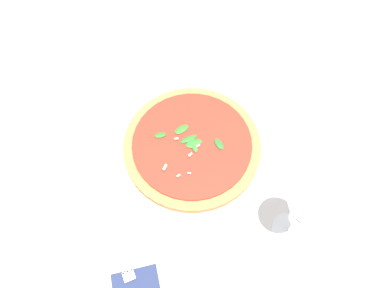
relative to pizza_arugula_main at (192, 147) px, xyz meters
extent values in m
plane|color=silver|center=(0.03, 0.01, -0.02)|extent=(6.00, 6.00, 0.00)
cylinder|color=silver|center=(0.00, 0.00, -0.01)|extent=(0.34, 0.34, 0.01)
cylinder|color=#AD7542|center=(0.00, 0.00, 0.00)|extent=(0.32, 0.32, 0.02)
cylinder|color=#A82D1E|center=(0.00, 0.00, 0.02)|extent=(0.28, 0.28, 0.01)
ellipsoid|color=#346A26|center=(0.04, 0.02, 0.02)|extent=(0.04, 0.04, 0.01)
ellipsoid|color=#306E24|center=(0.00, 0.00, 0.02)|extent=(0.01, 0.03, 0.01)
ellipsoid|color=#286C27|center=(0.01, 0.01, 0.02)|extent=(0.03, 0.04, 0.01)
ellipsoid|color=#2E7229|center=(0.00, 0.00, 0.02)|extent=(0.03, 0.04, 0.01)
ellipsoid|color=#2B6A24|center=(0.02, 0.07, 0.02)|extent=(0.02, 0.03, 0.01)
ellipsoid|color=#306C29|center=(-0.01, 0.00, 0.02)|extent=(0.04, 0.02, 0.01)
ellipsoid|color=#2A6329|center=(-0.01, -0.06, 0.02)|extent=(0.04, 0.03, 0.01)
cube|color=#EFE5C6|center=(-0.08, 0.01, 0.03)|extent=(0.00, 0.01, 0.00)
cube|color=#EFE5C6|center=(-0.03, 0.00, 0.03)|extent=(0.01, 0.01, 0.01)
cube|color=#EFE5C6|center=(-0.01, -0.01, 0.03)|extent=(0.01, 0.01, 0.00)
cube|color=#EFE5C6|center=(0.01, 0.04, 0.03)|extent=(0.00, 0.01, 0.01)
cube|color=#EFE5C6|center=(-0.08, 0.04, 0.03)|extent=(0.01, 0.01, 0.01)
cube|color=#EFE5C6|center=(-0.06, 0.07, 0.03)|extent=(0.01, 0.01, 0.01)
cylinder|color=white|center=(-0.21, -0.19, -0.01)|extent=(0.07, 0.07, 0.00)
cylinder|color=white|center=(-0.21, -0.19, 0.03)|extent=(0.01, 0.01, 0.09)
cone|color=white|center=(-0.21, -0.19, 0.12)|extent=(0.08, 0.08, 0.09)
cylinder|color=white|center=(-0.21, -0.19, 0.09)|extent=(0.05, 0.05, 0.03)
cube|color=silver|center=(-0.28, 0.15, -0.01)|extent=(0.03, 0.03, 0.00)
cube|color=silver|center=(-0.25, 0.15, -0.01)|extent=(0.04, 0.01, 0.00)
cube|color=silver|center=(-0.25, 0.16, -0.01)|extent=(0.04, 0.01, 0.00)
cube|color=silver|center=(-0.26, 0.17, -0.01)|extent=(0.04, 0.01, 0.00)
cylinder|color=silver|center=(-0.16, 0.24, -0.01)|extent=(0.18, 0.18, 0.01)
torus|color=silver|center=(-0.16, 0.24, 0.00)|extent=(0.17, 0.17, 0.01)
camera|label=1|loc=(-0.41, 0.04, 0.79)|focal=35.00mm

